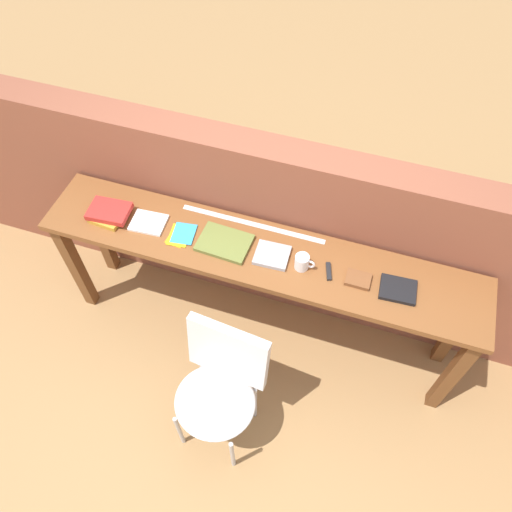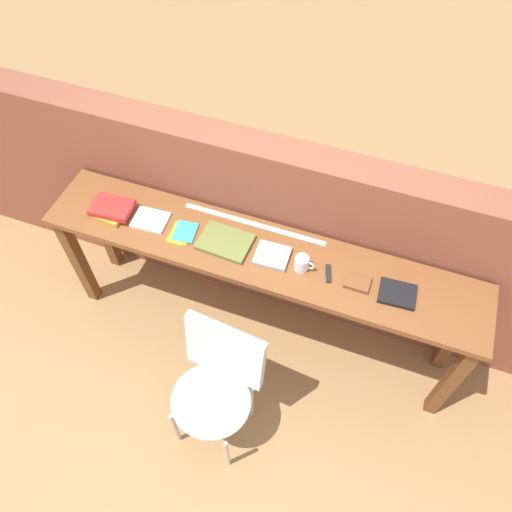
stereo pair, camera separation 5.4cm
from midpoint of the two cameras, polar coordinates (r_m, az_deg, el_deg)
ground_plane at (r=3.35m, az=-1.83°, el=-12.43°), size 40.00×40.00×0.00m
brick_wall_back at (r=3.09m, az=1.75°, el=3.01°), size 6.00×0.20×1.33m
sideboard at (r=2.83m, az=-0.23°, el=-1.12°), size 2.50×0.44×0.88m
chair_white_moulded at (r=2.74m, az=-4.76°, el=-14.50°), size 0.48×0.49×0.89m
book_stack_leftmost at (r=2.98m, az=-16.97°, el=4.72°), size 0.24×0.19×0.06m
magazine_cycling at (r=2.91m, az=-12.70°, el=3.73°), size 0.20×0.17×0.02m
pamphlet_pile_colourful at (r=2.82m, az=-9.14°, el=2.39°), size 0.15×0.18×0.01m
book_open_centre at (r=2.75m, az=-4.19°, el=1.52°), size 0.29×0.22×0.02m
book_grey_hardcover at (r=2.69m, az=1.27°, el=0.08°), size 0.19×0.17×0.02m
mug at (r=2.63m, az=4.74°, el=-0.71°), size 0.11×0.08×0.09m
multitool_folded at (r=2.66m, az=7.73°, el=-1.76°), size 0.05×0.11×0.02m
leather_journal_brown at (r=2.65m, az=11.02°, el=-2.65°), size 0.13×0.10×0.02m
book_repair_rightmost at (r=2.66m, az=15.36°, el=-3.73°), size 0.19×0.16×0.02m
ruler_metal_back_edge at (r=2.84m, az=-0.94°, el=3.67°), size 0.85×0.03×0.00m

